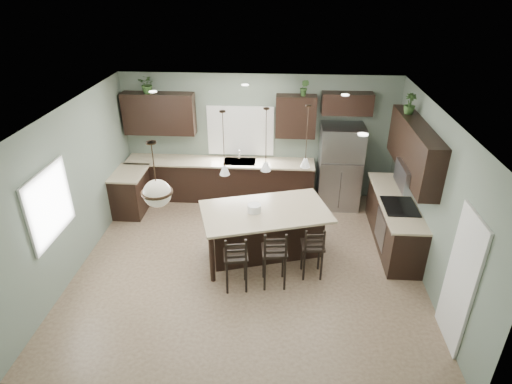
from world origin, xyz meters
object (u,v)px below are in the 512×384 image
(bar_stool_left, at_px, (236,261))
(bar_stool_center, at_px, (274,257))
(kitchen_island, at_px, (265,232))
(plant_back_left, at_px, (148,84))
(bar_stool_right, at_px, (312,251))
(refrigerator, at_px, (340,167))
(serving_dish, at_px, (254,208))

(bar_stool_left, bearing_deg, bar_stool_center, 2.42)
(kitchen_island, distance_m, plant_back_left, 4.03)
(kitchen_island, relative_size, bar_stool_center, 2.03)
(bar_stool_right, bearing_deg, bar_stool_center, -160.85)
(kitchen_island, xyz_separation_m, bar_stool_center, (0.19, -0.86, 0.09))
(refrigerator, relative_size, serving_dish, 7.71)
(refrigerator, relative_size, kitchen_island, 0.83)
(bar_stool_center, bearing_deg, refrigerator, 58.86)
(plant_back_left, bearing_deg, bar_stool_left, -55.98)
(refrigerator, relative_size, bar_stool_left, 1.76)
(refrigerator, relative_size, plant_back_left, 4.79)
(serving_dish, bearing_deg, kitchen_island, 16.68)
(bar_stool_right, relative_size, plant_back_left, 2.62)
(bar_stool_left, xyz_separation_m, bar_stool_center, (0.62, 0.13, 0.03))
(serving_dish, height_order, bar_stool_center, bar_stool_center)
(refrigerator, height_order, serving_dish, refrigerator)
(bar_stool_center, distance_m, bar_stool_right, 0.70)
(bar_stool_left, height_order, bar_stool_center, bar_stool_center)
(bar_stool_right, xyz_separation_m, plant_back_left, (-3.42, 2.80, 2.09))
(bar_stool_center, bearing_deg, kitchen_island, 96.64)
(bar_stool_left, relative_size, bar_stool_center, 0.95)
(kitchen_island, relative_size, bar_stool_right, 2.21)
(plant_back_left, bearing_deg, bar_stool_center, -47.90)
(serving_dish, height_order, bar_stool_left, serving_dish)
(refrigerator, xyz_separation_m, bar_stool_right, (-0.69, -2.55, -0.42))
(plant_back_left, bearing_deg, refrigerator, -3.44)
(kitchen_island, height_order, plant_back_left, plant_back_left)
(bar_stool_right, height_order, plant_back_left, plant_back_left)
(kitchen_island, height_order, bar_stool_center, bar_stool_center)
(bar_stool_right, bearing_deg, refrigerator, 70.26)
(bar_stool_center, bearing_deg, serving_dish, 109.64)
(serving_dish, relative_size, bar_stool_left, 0.23)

